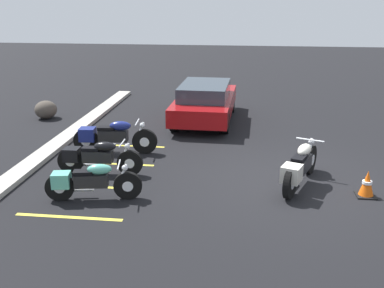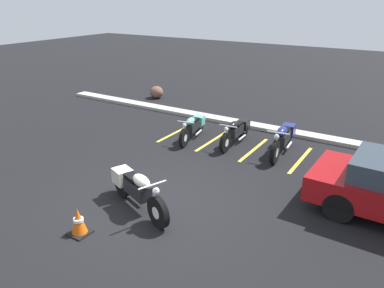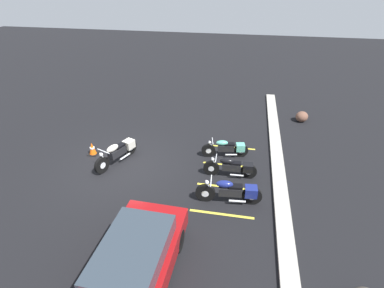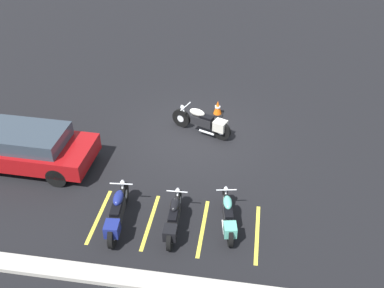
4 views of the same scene
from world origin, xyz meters
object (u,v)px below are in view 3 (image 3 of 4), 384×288
Objects in this scene: parked_bike_2 at (232,191)px; landscape_rock_1 at (302,117)px; car_red at (132,267)px; motorcycle_cream_featured at (118,152)px; parked_bike_0 at (227,148)px; traffic_cone at (92,149)px; parked_bike_1 at (233,167)px.

parked_bike_2 is 3.39× the size of landscape_rock_1.
landscape_rock_1 is at bearing 155.08° from car_red.
car_red is at bearing 47.89° from motorcycle_cream_featured.
motorcycle_cream_featured is at bearing 5.15° from parked_bike_0.
car_red reaches higher than landscape_rock_1.
motorcycle_cream_featured is 1.11× the size of parked_bike_0.
parked_bike_2 reaches higher than landscape_rock_1.
traffic_cone is (0.88, -5.68, -0.15)m from parked_bike_0.
parked_bike_0 is 0.45× the size of car_red.
traffic_cone is (-0.34, -1.35, -0.21)m from motorcycle_cream_featured.
parked_bike_2 reaches higher than parked_bike_1.
motorcycle_cream_featured is at bearing 75.98° from traffic_cone.
parked_bike_1 is at bearing 109.51° from motorcycle_cream_featured.
parked_bike_2 is at bearing 91.04° from parked_bike_1.
parked_bike_0 is at bearing 98.80° from traffic_cone.
parked_bike_1 is at bearing -30.03° from landscape_rock_1.
motorcycle_cream_featured is 1.41m from traffic_cone.
motorcycle_cream_featured reaches higher than parked_bike_1.
parked_bike_2 reaches higher than traffic_cone.
motorcycle_cream_featured is 4.66m from parked_bike_1.
motorcycle_cream_featured is 1.06× the size of parked_bike_1.
parked_bike_2 is at bearing -23.97° from landscape_rock_1.
parked_bike_0 is at bearing -40.36° from landscape_rock_1.
car_red reaches higher than parked_bike_0.
traffic_cone is at bearing -61.34° from landscape_rock_1.
motorcycle_cream_featured is 3.83× the size of traffic_cone.
traffic_cone is (5.04, -9.22, -0.01)m from landscape_rock_1.
car_red is 6.83m from traffic_cone.
parked_bike_1 is 0.47× the size of car_red.
car_red is at bearing -26.53° from landscape_rock_1.
car_red is at bearing 35.15° from traffic_cone.
traffic_cone is (-2.01, -6.08, -0.21)m from parked_bike_2.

